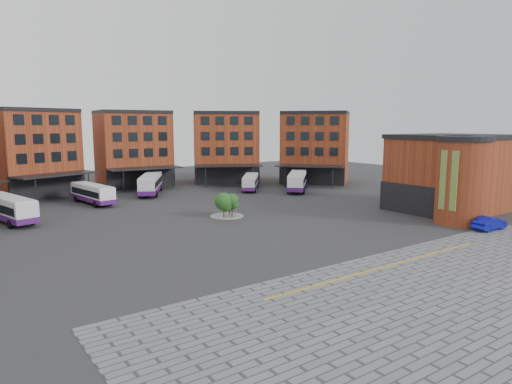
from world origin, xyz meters
TOP-DOWN VIEW (x-y plane):
  - ground at (0.00, 0.00)m, footprint 160.00×160.00m
  - paving_zone at (2.00, -22.00)m, footprint 50.00×22.00m
  - yellow_line at (2.00, -14.00)m, footprint 26.00×0.15m
  - main_building at (-4.77, 38.25)m, footprint 94.14×42.48m
  - east_building at (28.70, -3.06)m, footprint 17.40×15.40m
  - tree_island at (1.91, 11.65)m, footprint 4.40×4.40m
  - bus_b at (-21.80, 24.43)m, footprint 5.17×11.76m
  - bus_c at (-9.60, 31.96)m, footprint 3.92×10.78m
  - bus_d at (1.40, 36.07)m, footprint 8.29×11.86m
  - bus_e at (18.35, 30.27)m, footprint 8.00×9.13m
  - bus_f at (24.80, 24.61)m, footprint 10.31×10.51m
  - blue_car at (22.61, -11.85)m, footprint 4.83×1.83m

SIDE VIEW (x-z plane):
  - ground at x=0.00m, z-range 0.00..0.00m
  - paving_zone at x=2.00m, z-range 0.00..0.02m
  - yellow_line at x=2.00m, z-range 0.02..0.04m
  - blue_car at x=22.61m, z-range 0.00..1.57m
  - bus_e at x=18.35m, z-range 0.12..2.90m
  - bus_c at x=-9.60m, z-range 0.12..3.09m
  - bus_b at x=-21.80m, z-range 0.13..3.36m
  - tree_island at x=1.91m, z-range 0.15..3.46m
  - bus_f at x=24.80m, z-range 0.14..3.52m
  - bus_d at x=1.40m, z-range 0.14..3.54m
  - east_building at x=28.70m, z-range -0.01..10.59m
  - main_building at x=-4.77m, z-range -0.07..14.53m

